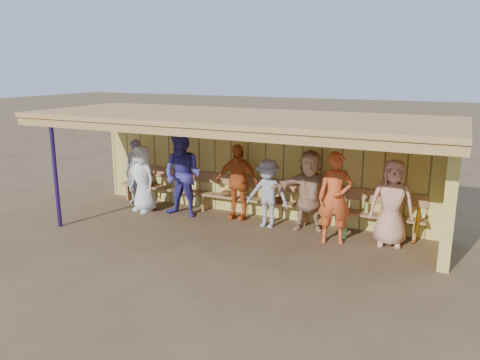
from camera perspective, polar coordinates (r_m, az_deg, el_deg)
name	(u,v)px	position (r m, az deg, el deg)	size (l,w,h in m)	color
ground	(233,231)	(10.17, -0.86, -6.18)	(90.00, 90.00, 0.00)	brown
player_a	(136,172)	(12.22, -12.59, 0.94)	(0.61, 0.40, 1.67)	gray
player_b	(143,179)	(11.56, -11.76, 0.17)	(0.80, 0.52, 1.63)	silver
player_c	(183,175)	(10.98, -7.00, 0.61)	(0.97, 0.75, 1.99)	#3C3694
player_d	(237,182)	(10.74, -0.34, -0.23)	(1.03, 0.43, 1.75)	#D35E21
player_e	(268,193)	(10.22, 3.38, -1.65)	(0.98, 0.56, 1.52)	#9B99A2
player_f	(309,191)	(10.09, 8.43, -1.28)	(1.62, 0.52, 1.75)	tan
player_g	(335,198)	(9.43, 11.51, -2.15)	(0.67, 0.44, 1.85)	#CE5020
player_h	(392,203)	(9.59, 18.00, -2.68)	(0.84, 0.55, 1.72)	tan
dugout_structure	(263,150)	(10.18, 2.80, 3.71)	(8.80, 3.20, 2.50)	#D2BF59
bench	(254,195)	(10.97, 1.73, -1.81)	(7.60, 0.34, 0.93)	#A67747
dugout_equipment	(246,197)	(10.93, 0.75, -2.08)	(6.76, 0.62, 0.80)	orange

